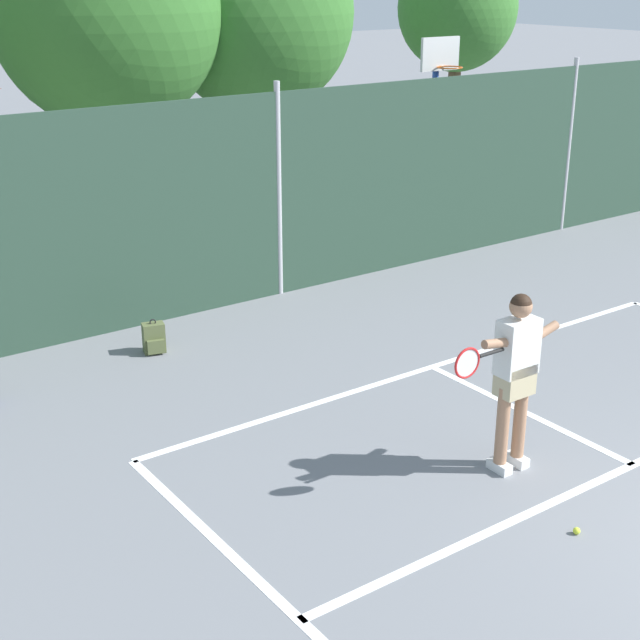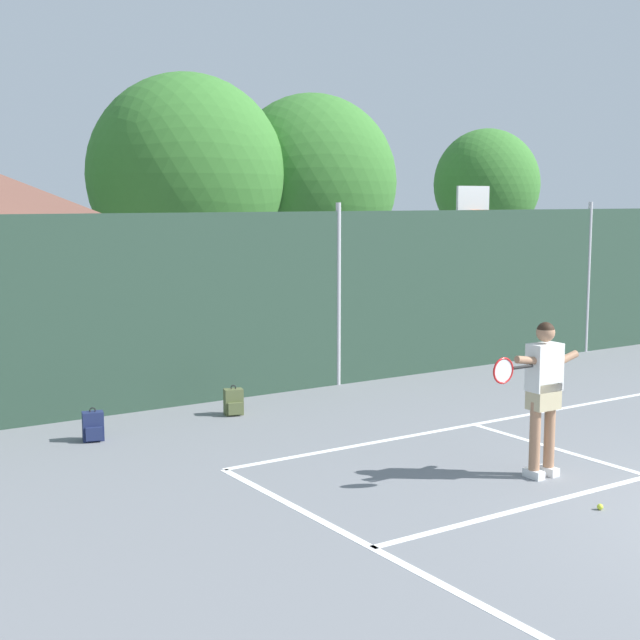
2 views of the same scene
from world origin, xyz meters
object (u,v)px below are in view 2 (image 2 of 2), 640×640
at_px(basketball_hoop, 471,244).
at_px(backpack_navy, 93,427).
at_px(tennis_ball, 600,507).
at_px(backpack_olive, 234,402).
at_px(tennis_player, 543,385).

bearing_deg(basketball_hoop, backpack_navy, -162.75).
xyz_separation_m(basketball_hoop, tennis_ball, (-6.09, -8.67, -2.28)).
relative_size(basketball_hoop, tennis_ball, 53.79).
height_order(tennis_ball, backpack_olive, backpack_olive).
bearing_deg(tennis_player, backpack_olive, 107.94).
bearing_deg(tennis_ball, backpack_navy, 121.70).
xyz_separation_m(tennis_player, backpack_olive, (-1.55, 4.80, -0.92)).
distance_m(basketball_hoop, tennis_player, 9.52).
relative_size(tennis_player, backpack_olive, 4.01).
distance_m(basketball_hoop, backpack_olive, 8.06).
xyz_separation_m(basketball_hoop, backpack_navy, (-9.61, -2.98, -2.12)).
xyz_separation_m(tennis_ball, backpack_olive, (-1.20, 5.97, 0.16)).
height_order(basketball_hoop, tennis_ball, basketball_hoop).
height_order(basketball_hoop, tennis_player, basketball_hoop).
bearing_deg(tennis_player, basketball_hoop, 52.55).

